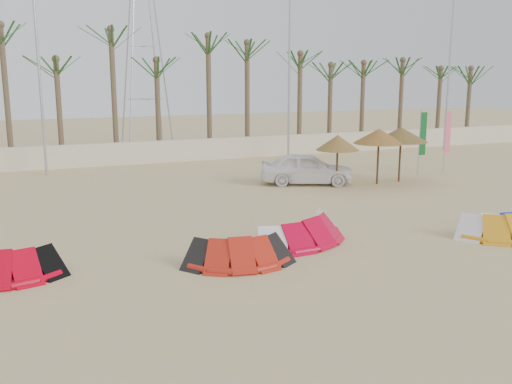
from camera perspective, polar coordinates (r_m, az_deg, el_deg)
name	(u,v)px	position (r m, az deg, el deg)	size (l,w,h in m)	color
ground	(350,290)	(14.34, 9.42, -9.63)	(120.00, 120.00, 0.00)	tan
boundary_wall	(152,152)	(34.33, -10.38, 3.95)	(60.00, 0.30, 1.30)	beige
palm_line	(154,52)	(35.66, -10.19, 13.57)	(52.00, 4.00, 7.70)	brown
lamp_b	(39,62)	(31.29, -20.87, 12.05)	(1.25, 0.14, 11.00)	#A5A8AD
lamp_c	(290,64)	(34.78, 3.41, 12.67)	(1.25, 0.14, 11.00)	#A5A8AD
lamp_d	(450,65)	(41.47, 18.82, 11.92)	(1.25, 0.14, 11.00)	#A5A8AD
pylon	(147,150)	(40.44, -10.80, 4.15)	(3.00, 3.00, 14.00)	#A5A8AD
kite_red_left	(1,262)	(16.25, -24.18, -6.39)	(3.25, 1.88, 0.90)	#C00016
kite_red_mid	(235,249)	(15.94, -2.11, -5.67)	(3.21, 1.95, 0.90)	#B11E11
kite_red_right	(298,228)	(18.06, 4.27, -3.59)	(4.09, 2.81, 0.90)	#C20126
kite_orange	(504,223)	(20.26, 23.55, -2.87)	(3.80, 2.33, 0.90)	orange
kite_blue	(511,219)	(20.89, 24.16, -2.51)	(3.44, 1.97, 0.90)	#0B31BE
parasol_left	(338,143)	(26.56, 8.17, 4.90)	(2.02, 2.02, 2.44)	#4C331E
parasol_mid	(379,136)	(27.68, 12.19, 5.48)	(2.43, 2.43, 2.65)	#4C331E
parasol_right	(401,135)	(28.54, 14.31, 5.58)	(2.58, 2.58, 2.66)	#4C331E
flag_pink	(448,134)	(32.07, 18.63, 5.48)	(0.45, 0.10, 3.43)	#A5A8AD
flag_green	(422,136)	(31.02, 16.29, 5.43)	(0.45, 0.04, 3.43)	#A5A8AD
car	(307,168)	(27.36, 5.08, 2.36)	(1.77, 4.41, 1.50)	white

